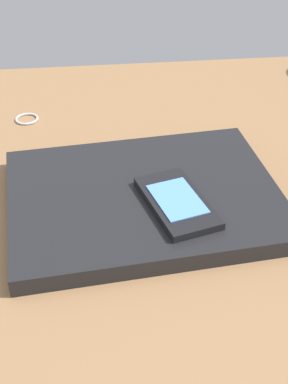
{
  "coord_description": "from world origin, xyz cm",
  "views": [
    {
      "loc": [
        -0.79,
        -57.94,
        44.67
      ],
      "look_at": [
        5.34,
        -3.78,
        5.0
      ],
      "focal_mm": 51.82,
      "sensor_mm": 36.0,
      "label": 1
    }
  ],
  "objects": [
    {
      "name": "desk_surface",
      "position": [
        0.0,
        0.0,
        1.5
      ],
      "size": [
        120.0,
        80.0,
        3.0
      ],
      "primitive_type": "cube",
      "color": "olive",
      "rests_on": "ground"
    },
    {
      "name": "cell_phone_on_laptop",
      "position": [
        8.83,
        -7.21,
        5.7
      ],
      "size": [
        9.19,
        13.21,
        1.09
      ],
      "color": "black",
      "rests_on": "laptop_closed"
    },
    {
      "name": "key_ring",
      "position": [
        -10.36,
        20.0,
        3.18
      ],
      "size": [
        3.62,
        3.62,
        0.36
      ],
      "primitive_type": "torus",
      "color": "silver",
      "rests_on": "desk_surface"
    },
    {
      "name": "laptop_closed",
      "position": [
        5.34,
        -3.78,
        4.09
      ],
      "size": [
        34.88,
        27.8,
        2.18
      ],
      "primitive_type": "cube",
      "rotation": [
        0.0,
        0.0,
        0.09
      ],
      "color": "black",
      "rests_on": "desk_surface"
    }
  ]
}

